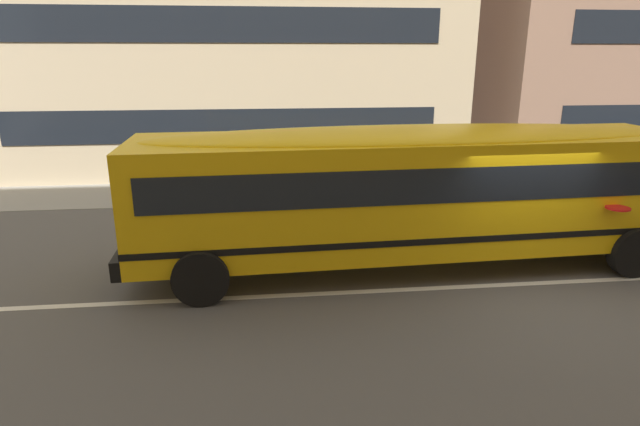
{
  "coord_description": "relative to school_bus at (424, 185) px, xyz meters",
  "views": [
    {
      "loc": [
        -4.84,
        -8.67,
        4.19
      ],
      "look_at": [
        -3.81,
        0.61,
        1.36
      ],
      "focal_mm": 29.32,
      "sensor_mm": 36.0,
      "label": 1
    }
  ],
  "objects": [
    {
      "name": "school_bus",
      "position": [
        0.0,
        0.0,
        0.0
      ],
      "size": [
        12.87,
        3.12,
        2.86
      ],
      "rotation": [
        0.0,
        0.0,
        0.04
      ],
      "color": "yellow",
      "rests_on": "ground_plane"
    },
    {
      "name": "lane_centreline",
      "position": [
        1.63,
        -1.23,
        -1.7
      ],
      "size": [
        110.0,
        0.16,
        0.01
      ],
      "primitive_type": "cube",
      "color": "silver",
      "rests_on": "ground_plane"
    },
    {
      "name": "ground_plane",
      "position": [
        1.63,
        -1.23,
        -1.7
      ],
      "size": [
        400.0,
        400.0,
        0.0
      ],
      "primitive_type": "plane",
      "color": "#54514F"
    },
    {
      "name": "sidewalk_far",
      "position": [
        1.63,
        6.44,
        -1.69
      ],
      "size": [
        120.0,
        3.0,
        0.01
      ],
      "primitive_type": "cube",
      "color": "gray",
      "rests_on": "ground_plane"
    }
  ]
}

